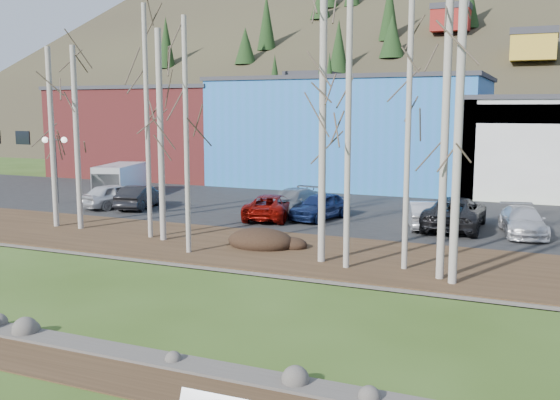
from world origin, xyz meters
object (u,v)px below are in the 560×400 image
at_px(car_4, 320,206).
at_px(car_7, 523,221).
at_px(car_0, 115,195).
at_px(street_lamp, 55,151).
at_px(car_2, 272,206).
at_px(car_5, 423,214).
at_px(car_1, 140,197).
at_px(car_3, 292,202).
at_px(car_6, 455,213).
at_px(van_grey, 119,180).

height_order(car_4, car_7, car_4).
bearing_deg(car_4, car_0, -162.21).
bearing_deg(car_0, street_lamp, 17.49).
bearing_deg(car_0, car_2, -163.27).
bearing_deg(car_5, car_2, -12.33).
bearing_deg(car_2, car_0, -8.45).
distance_m(car_1, car_7, 20.90).
distance_m(car_0, car_7, 22.46).
distance_m(street_lamp, car_7, 26.85).
bearing_deg(car_3, car_0, -163.06).
bearing_deg(street_lamp, car_1, -14.07).
relative_size(car_4, car_7, 0.94).
distance_m(car_4, car_6, 6.89).
bearing_deg(car_2, car_5, 175.10).
distance_m(car_2, car_7, 12.41).
bearing_deg(car_5, car_1, -15.08).
xyz_separation_m(car_3, car_5, (7.38, -0.99, -0.04)).
relative_size(car_2, car_4, 1.15).
xyz_separation_m(car_4, van_grey, (-15.46, 3.19, 0.33)).
xyz_separation_m(car_1, car_7, (20.89, 0.61, -0.04)).
height_order(car_7, van_grey, van_grey).
distance_m(car_5, van_grey, 21.17).
height_order(car_4, van_grey, van_grey).
relative_size(street_lamp, car_6, 0.72).
bearing_deg(van_grey, car_3, -25.47).
xyz_separation_m(car_1, van_grey, (-4.55, 3.94, 0.36)).
bearing_deg(car_5, street_lamp, -14.48).
distance_m(car_1, car_4, 10.93).
relative_size(car_2, car_7, 1.08).
distance_m(car_7, van_grey, 25.66).
relative_size(car_1, car_7, 0.93).
bearing_deg(car_4, van_grey, -178.63).
relative_size(car_5, car_6, 0.71).
xyz_separation_m(car_2, van_grey, (-13.05, 4.04, 0.38)).
relative_size(car_2, car_3, 0.98).
bearing_deg(street_lamp, car_3, -10.73).
height_order(street_lamp, car_3, street_lamp).
distance_m(car_3, car_4, 2.09).
relative_size(car_2, car_6, 0.84).
relative_size(street_lamp, car_0, 0.97).
relative_size(car_1, car_3, 0.85).
distance_m(street_lamp, car_5, 22.33).
bearing_deg(car_7, car_1, 170.29).
height_order(street_lamp, car_5, street_lamp).
xyz_separation_m(car_1, car_4, (10.90, 0.75, 0.03)).
xyz_separation_m(street_lamp, car_0, (4.27, 0.14, -2.49)).
relative_size(street_lamp, van_grey, 0.80).
height_order(car_6, van_grey, van_grey).
bearing_deg(car_6, car_5, 13.01).
bearing_deg(van_grey, car_0, -69.98).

